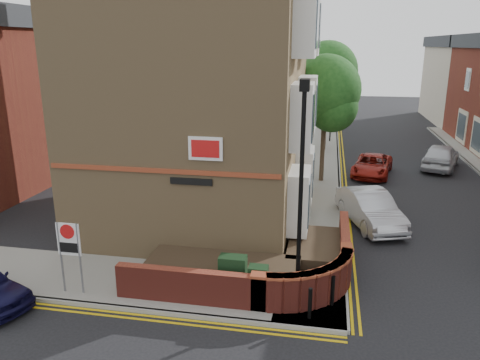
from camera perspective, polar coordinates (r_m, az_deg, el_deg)
name	(u,v)px	position (r m, az deg, el deg)	size (l,w,h in m)	color
ground	(234,322)	(13.26, -0.72, -16.95)	(120.00, 120.00, 0.00)	black
pavement_corner	(135,282)	(15.42, -12.71, -12.03)	(13.00, 3.00, 0.12)	gray
pavement_main	(322,172)	(27.82, 9.93, 0.99)	(2.00, 32.00, 0.12)	gray
kerb_side	(114,307)	(14.24, -15.14, -14.75)	(13.00, 0.15, 0.12)	gray
kerb_main_near	(339,173)	(27.83, 11.99, 0.88)	(0.15, 32.00, 0.12)	gray
yellow_lines_side	(110,314)	(14.08, -15.58, -15.43)	(13.00, 0.28, 0.01)	gold
yellow_lines_main	(343,174)	(27.85, 12.50, 0.75)	(0.28, 32.00, 0.01)	gold
corner_building	(204,71)	(19.57, -4.39, 13.17)	(8.95, 10.40, 13.60)	#9B7B52
garden_wall	(250,279)	(15.38, 1.17, -11.93)	(6.80, 6.00, 1.20)	maroon
lamppost	(301,195)	(12.71, 7.40, -1.85)	(0.25, 0.50, 6.30)	black
utility_cabinet_large	(233,275)	(14.05, -0.88, -11.51)	(0.80, 0.45, 1.20)	black
utility_cabinet_small	(258,284)	(13.69, 2.22, -12.55)	(0.55, 0.40, 1.10)	black
bollard_near	(310,303)	(13.11, 8.52, -14.64)	(0.11, 0.11, 0.90)	black
bollard_far	(333,291)	(13.81, 11.23, -13.08)	(0.11, 0.11, 0.90)	black
zone_sign	(69,245)	(14.60, -20.12, -7.44)	(0.72, 0.07, 2.20)	slate
far_terrace_cream	(461,79)	(50.49, 25.32, 11.08)	(5.40, 12.40, 8.00)	beige
tree_near	(325,95)	(25.05, 10.36, 10.12)	(3.64, 3.65, 6.70)	#382B1E
tree_mid	(327,76)	(32.98, 10.61, 12.39)	(4.03, 4.03, 7.42)	#382B1E
tree_far	(328,73)	(40.98, 10.70, 12.69)	(3.81, 3.81, 7.00)	#382B1E
traffic_light_assembly	(332,106)	(36.15, 11.10, 8.83)	(0.20, 0.16, 4.20)	black
silver_car_near	(370,208)	(20.12, 15.57, -3.36)	(1.52, 4.35, 1.43)	#AAACB2
red_car_main	(372,165)	(27.81, 15.81, 1.74)	(1.96, 4.25, 1.18)	maroon
silver_car_far	(441,156)	(30.68, 23.28, 2.68)	(1.81, 4.50, 1.53)	#BBBDC3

